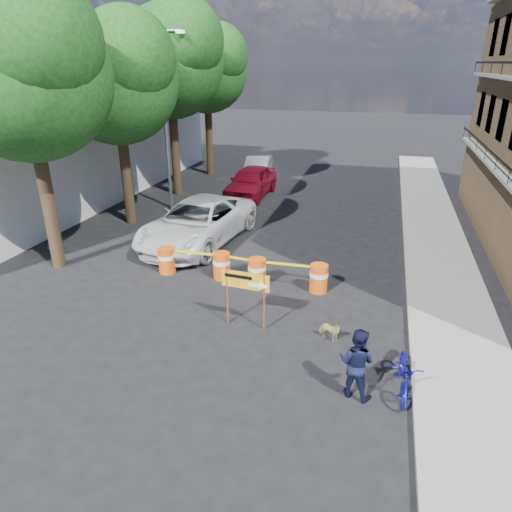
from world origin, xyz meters
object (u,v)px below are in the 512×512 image
Objects in this scene: bicycle at (407,357)px; sedan_red at (251,182)px; barrel_mid_right at (257,271)px; detour_sign at (251,286)px; barrel_mid_left at (222,265)px; sedan_silver at (258,168)px; barrel_far_right at (319,278)px; barrel_far_left at (167,260)px; dog at (329,331)px; suv_white at (198,222)px; pedestrian at (356,363)px.

bicycle reaches higher than sedan_red.
detour_sign is (0.55, -2.55, 0.78)m from barrel_mid_right.
barrel_mid_left is 14.22m from sedan_silver.
barrel_far_left is at bearing 179.99° from barrel_far_right.
barrel_mid_left and barrel_far_right have the same top height.
barrel_mid_left is 4.78m from dog.
barrel_mid_right is 0.15× the size of suv_white.
barrel_mid_left and barrel_mid_right have the same top height.
barrel_mid_left is 3.24m from barrel_far_right.
sedan_red is (-5.79, 12.72, 0.53)m from dog.
sedan_silver is at bearing -52.90° from pedestrian.
barrel_mid_left is 7.16m from bicycle.
barrel_mid_left is at bearing -86.79° from sedan_silver.
barrel_mid_right is 0.51× the size of bicycle.
bicycle is 0.37× the size of sedan_red.
barrel_far_left is at bearing -177.38° from barrel_mid_left.
sedan_red is at bearing 44.46° from dog.
suv_white reaches higher than pedestrian.
sedan_red is (-3.68, 12.68, -0.45)m from detour_sign.
barrel_mid_left is 0.51× the size of bicycle.
sedan_red is (0.07, 10.06, 0.33)m from barrel_far_left.
sedan_silver is at bearing 105.29° from barrel_mid_right.
sedan_silver reaches higher than dog.
detour_sign is 4.24m from bicycle.
bicycle reaches higher than sedan_silver.
pedestrian reaches higher than barrel_far_right.
barrel_far_left is 0.55× the size of pedestrian.
detour_sign is at bearing -71.37° from sedan_red.
sedan_silver is at bearing 41.26° from dog.
sedan_red is at bearing 116.92° from bicycle.
sedan_silver is at bearing 100.57° from barrel_mid_left.
bicycle is at bearing -28.77° from barrel_far_left.
detour_sign is 0.28× the size of suv_white.
sedan_red reaches higher than dog.
barrel_far_right is 1.42× the size of dog.
pedestrian is 0.35× the size of sedan_red.
pedestrian is 20.07m from sedan_silver.
barrel_mid_left is 10.15m from sedan_red.
pedestrian is at bearing -76.02° from sedan_silver.
suv_white is at bearing 137.38° from barrel_mid_right.
bicycle is 0.29× the size of suv_white.
suv_white is (-3.80, 5.55, -0.40)m from detour_sign.
pedestrian is 1.11m from bicycle.
pedestrian is at bearing -34.85° from barrel_far_left.
sedan_silver is at bearing 113.36° from bicycle.
bicycle is (2.48, -4.21, 0.41)m from barrel_far_right.
dog is at bearing -36.48° from suv_white.
barrel_mid_right is 4.44m from suv_white.
barrel_mid_left is 1.27m from barrel_mid_right.
dog is at bearing -44.33° from barrel_mid_right.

